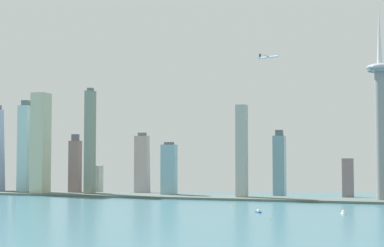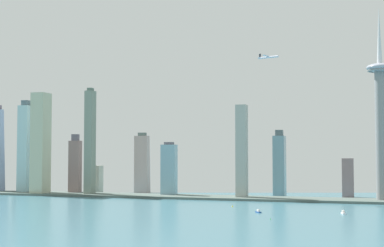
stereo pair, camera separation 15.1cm
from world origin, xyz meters
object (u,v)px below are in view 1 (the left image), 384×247
at_px(skyscraper_4, 25,148).
at_px(skyscraper_11, 242,152).
at_px(skyscraper_3, 41,144).
at_px(skyscraper_10, 0,150).
at_px(channel_buoy_2, 233,206).
at_px(channel_buoy_1, 271,219).
at_px(skyscraper_5, 90,143).
at_px(boat_0, 258,211).
at_px(skyscraper_12, 94,179).
at_px(boat_2, 343,213).
at_px(skyscraper_9, 143,164).
at_px(skyscraper_8, 30,172).
at_px(skyscraper_0, 279,165).
at_px(skyscraper_13, 19,172).
at_px(airplane, 268,57).
at_px(skyscraper_6, 348,178).
at_px(skyscraper_2, 169,170).
at_px(skyscraper_7, 75,166).
at_px(observation_tower, 380,108).

height_order(skyscraper_4, skyscraper_11, skyscraper_4).
xyz_separation_m(skyscraper_3, skyscraper_10, (-98.20, 26.89, -10.56)).
relative_size(skyscraper_10, channel_buoy_2, 72.69).
bearing_deg(channel_buoy_1, skyscraper_5, 143.83).
bearing_deg(boat_0, skyscraper_12, -163.37).
height_order(skyscraper_3, boat_2, skyscraper_3).
bearing_deg(skyscraper_9, skyscraper_5, -121.66).
xyz_separation_m(skyscraper_12, channel_buoy_1, (358.54, -306.62, -23.21)).
bearing_deg(skyscraper_3, skyscraper_8, 129.99).
distance_m(skyscraper_0, skyscraper_12, 322.40).
distance_m(skyscraper_13, airplane, 497.79).
xyz_separation_m(skyscraper_9, skyscraper_10, (-240.33, -75.09, 23.40)).
bearing_deg(skyscraper_4, skyscraper_9, 22.45).
bearing_deg(skyscraper_12, airplane, -13.93).
height_order(skyscraper_10, boat_2, skyscraper_10).
xyz_separation_m(skyscraper_9, skyscraper_12, (-78.50, -31.12, -26.79)).
bearing_deg(skyscraper_4, skyscraper_3, -28.37).
relative_size(skyscraper_4, channel_buoy_1, 99.41).
height_order(skyscraper_3, skyscraper_5, skyscraper_5).
relative_size(skyscraper_4, skyscraper_12, 2.17).
height_order(boat_0, boat_2, boat_2).
xyz_separation_m(skyscraper_6, skyscraper_11, (-151.91, -86.23, 40.67)).
bearing_deg(skyscraper_4, skyscraper_11, -1.22).
xyz_separation_m(skyscraper_3, skyscraper_8, (-89.36, 106.51, -51.61)).
height_order(skyscraper_9, airplane, airplane).
xyz_separation_m(skyscraper_11, skyscraper_12, (-273.83, 54.49, -47.22)).
relative_size(skyscraper_2, channel_buoy_1, 53.86).
height_order(skyscraper_3, skyscraper_8, skyscraper_3).
bearing_deg(skyscraper_6, boat_2, -89.35).
xyz_separation_m(boat_0, boat_2, (94.72, 14.62, 0.06)).
relative_size(skyscraper_5, skyscraper_9, 1.68).
relative_size(skyscraper_7, skyscraper_13, 1.29).
bearing_deg(skyscraper_8, boat_0, -29.80).
distance_m(skyscraper_9, skyscraper_11, 214.24).
xyz_separation_m(skyscraper_9, boat_0, (255.48, -274.33, -49.42)).
bearing_deg(channel_buoy_2, skyscraper_13, 158.92).
distance_m(skyscraper_2, channel_buoy_1, 340.87).
bearing_deg(boat_0, skyscraper_11, 160.37).
bearing_deg(skyscraper_0, channel_buoy_1, -83.28).
xyz_separation_m(skyscraper_5, channel_buoy_2, (266.91, -120.81, -85.53)).
bearing_deg(skyscraper_13, boat_0, -25.58).
xyz_separation_m(skyscraper_5, skyscraper_10, (-183.79, 16.60, -12.37)).
height_order(skyscraper_6, skyscraper_13, skyscraper_13).
bearing_deg(skyscraper_2, skyscraper_3, -171.57).
xyz_separation_m(observation_tower, skyscraper_3, (-538.20, -20.78, -48.68)).
height_order(skyscraper_7, channel_buoy_2, skyscraper_7).
bearing_deg(skyscraper_6, channel_buoy_2, -122.71).
bearing_deg(skyscraper_5, skyscraper_6, 12.88).
xyz_separation_m(skyscraper_5, skyscraper_6, (403.78, 92.31, -56.01)).
height_order(skyscraper_2, skyscraper_3, skyscraper_3).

